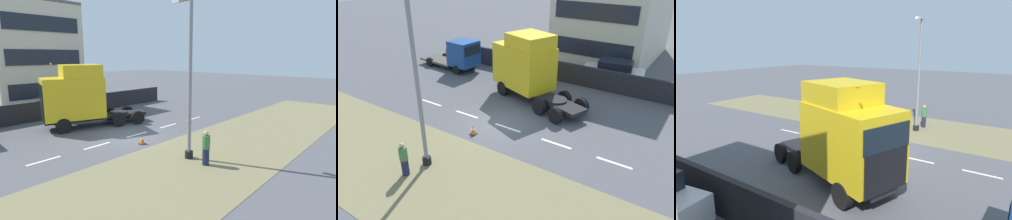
% 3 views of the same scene
% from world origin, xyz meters
% --- Properties ---
extents(ground_plane, '(120.00, 120.00, 0.00)m').
position_xyz_m(ground_plane, '(0.00, 0.00, 0.00)').
color(ground_plane, '#515156').
rests_on(ground_plane, ground).
extents(grass_verge, '(7.00, 44.00, 0.01)m').
position_xyz_m(grass_verge, '(-6.00, 0.00, 0.01)').
color(grass_verge, olive).
rests_on(grass_verge, ground).
extents(lane_markings, '(0.16, 14.60, 0.00)m').
position_xyz_m(lane_markings, '(0.00, -0.70, 0.00)').
color(lane_markings, white).
rests_on(lane_markings, ground).
extents(boundary_wall, '(0.25, 24.00, 1.60)m').
position_xyz_m(boundary_wall, '(9.00, 0.00, 0.80)').
color(boundary_wall, '#232328').
rests_on(boundary_wall, ground).
extents(lorry_cab, '(4.80, 7.79, 4.75)m').
position_xyz_m(lorry_cab, '(4.66, 0.87, 2.32)').
color(lorry_cab, black).
rests_on(lorry_cab, ground).
extents(lamp_post, '(1.33, 0.43, 7.98)m').
position_xyz_m(lamp_post, '(-5.27, 0.50, 3.60)').
color(lamp_post, black).
rests_on(lamp_post, ground).
extents(pedestrian, '(0.39, 0.39, 1.73)m').
position_xyz_m(pedestrian, '(-6.48, 0.68, 0.85)').
color(pedestrian, '#1E233D').
rests_on(pedestrian, ground).
extents(traffic_cone_lead, '(0.36, 0.36, 0.58)m').
position_xyz_m(traffic_cone_lead, '(-1.77, 0.49, 0.28)').
color(traffic_cone_lead, black).
rests_on(traffic_cone_lead, ground).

